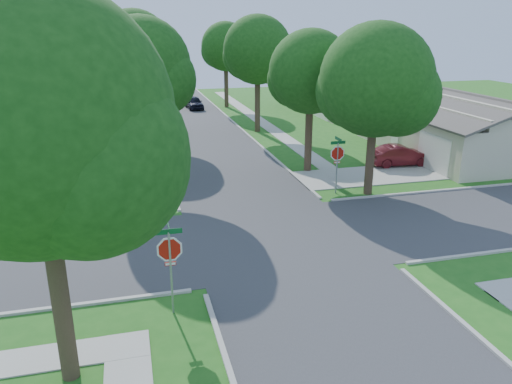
{
  "coord_description": "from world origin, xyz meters",
  "views": [
    {
      "loc": [
        -5.57,
        -18.33,
        8.5
      ],
      "look_at": [
        -0.5,
        1.35,
        1.6
      ],
      "focal_mm": 35.0,
      "sensor_mm": 36.0,
      "label": 1
    }
  ],
  "objects_px": {
    "tree_e_mid": "(258,53)",
    "tree_w_far": "(133,55)",
    "stop_sign_ne": "(337,156)",
    "house_ne_near": "(453,130)",
    "tree_e_near": "(311,76)",
    "tree_ne_corner": "(377,86)",
    "house_nw_far": "(10,103)",
    "tree_w_mid": "(136,52)",
    "stop_sign_sw": "(170,253)",
    "tree_w_near": "(143,71)",
    "tree_sw_corner": "(40,133)",
    "car_curb_west": "(156,96)",
    "car_driveway": "(400,155)",
    "car_curb_east": "(194,103)",
    "house_ne_far": "(345,95)"
  },
  "relations": [
    {
      "from": "tree_e_mid",
      "to": "tree_w_far",
      "type": "relative_size",
      "value": 1.15
    },
    {
      "from": "stop_sign_ne",
      "to": "house_ne_near",
      "type": "relative_size",
      "value": 0.22
    },
    {
      "from": "tree_e_near",
      "to": "tree_ne_corner",
      "type": "relative_size",
      "value": 0.96
    },
    {
      "from": "tree_e_near",
      "to": "house_nw_far",
      "type": "relative_size",
      "value": 0.61
    },
    {
      "from": "house_ne_near",
      "to": "house_nw_far",
      "type": "bearing_deg",
      "value": 146.71
    },
    {
      "from": "tree_w_mid",
      "to": "stop_sign_sw",
      "type": "bearing_deg",
      "value": -90.13
    },
    {
      "from": "tree_ne_corner",
      "to": "stop_sign_sw",
      "type": "bearing_deg",
      "value": -141.16
    },
    {
      "from": "tree_w_far",
      "to": "tree_w_mid",
      "type": "bearing_deg",
      "value": -89.95
    },
    {
      "from": "tree_e_mid",
      "to": "house_ne_near",
      "type": "distance_m",
      "value": 15.77
    },
    {
      "from": "tree_e_near",
      "to": "house_ne_near",
      "type": "height_order",
      "value": "tree_e_near"
    },
    {
      "from": "tree_e_near",
      "to": "tree_w_near",
      "type": "relative_size",
      "value": 0.92
    },
    {
      "from": "tree_w_far",
      "to": "tree_sw_corner",
      "type": "distance_m",
      "value": 41.1
    },
    {
      "from": "house_ne_near",
      "to": "car_curb_west",
      "type": "relative_size",
      "value": 3.25
    },
    {
      "from": "tree_w_near",
      "to": "house_nw_far",
      "type": "bearing_deg",
      "value": 116.27
    },
    {
      "from": "tree_e_mid",
      "to": "house_ne_near",
      "type": "height_order",
      "value": "tree_e_mid"
    },
    {
      "from": "tree_w_near",
      "to": "stop_sign_sw",
      "type": "bearing_deg",
      "value": -90.23
    },
    {
      "from": "house_ne_near",
      "to": "tree_e_mid",
      "type": "bearing_deg",
      "value": 138.3
    },
    {
      "from": "tree_sw_corner",
      "to": "tree_w_far",
      "type": "bearing_deg",
      "value": 86.11
    },
    {
      "from": "tree_e_mid",
      "to": "car_curb_west",
      "type": "distance_m",
      "value": 20.81
    },
    {
      "from": "stop_sign_sw",
      "to": "car_curb_west",
      "type": "bearing_deg",
      "value": 86.97
    },
    {
      "from": "stop_sign_sw",
      "to": "car_driveway",
      "type": "height_order",
      "value": "stop_sign_sw"
    },
    {
      "from": "stop_sign_ne",
      "to": "tree_e_mid",
      "type": "xyz_separation_m",
      "value": [
        0.06,
        16.31,
        4.22
      ]
    },
    {
      "from": "car_curb_west",
      "to": "tree_w_near",
      "type": "bearing_deg",
      "value": 91.94
    },
    {
      "from": "tree_ne_corner",
      "to": "car_curb_east",
      "type": "bearing_deg",
      "value": 99.91
    },
    {
      "from": "tree_sw_corner",
      "to": "car_curb_east",
      "type": "distance_m",
      "value": 42.01
    },
    {
      "from": "tree_e_mid",
      "to": "car_curb_west",
      "type": "height_order",
      "value": "tree_e_mid"
    },
    {
      "from": "stop_sign_ne",
      "to": "tree_w_near",
      "type": "distance_m",
      "value": 11.07
    },
    {
      "from": "tree_e_mid",
      "to": "tree_sw_corner",
      "type": "bearing_deg",
      "value": -113.53
    },
    {
      "from": "tree_sw_corner",
      "to": "car_curb_west",
      "type": "relative_size",
      "value": 2.28
    },
    {
      "from": "tree_w_mid",
      "to": "tree_w_far",
      "type": "bearing_deg",
      "value": 90.05
    },
    {
      "from": "stop_sign_ne",
      "to": "tree_w_near",
      "type": "height_order",
      "value": "tree_w_near"
    },
    {
      "from": "stop_sign_ne",
      "to": "tree_w_mid",
      "type": "distance_m",
      "value": 19.31
    },
    {
      "from": "tree_w_near",
      "to": "tree_e_near",
      "type": "bearing_deg",
      "value": -0.0
    },
    {
      "from": "stop_sign_ne",
      "to": "car_curb_east",
      "type": "xyz_separation_m",
      "value": [
        -3.5,
        29.04,
        -1.39
      ]
    },
    {
      "from": "tree_w_near",
      "to": "tree_w_mid",
      "type": "distance_m",
      "value": 12.01
    },
    {
      "from": "stop_sign_ne",
      "to": "house_ne_far",
      "type": "bearing_deg",
      "value": 65.07
    },
    {
      "from": "tree_w_near",
      "to": "car_curb_west",
      "type": "distance_m",
      "value": 31.31
    },
    {
      "from": "tree_e_mid",
      "to": "house_ne_far",
      "type": "height_order",
      "value": "tree_e_mid"
    },
    {
      "from": "tree_e_mid",
      "to": "house_ne_far",
      "type": "xyz_separation_m",
      "value": [
        11.23,
        7.99,
        -4.74
      ]
    },
    {
      "from": "house_ne_near",
      "to": "house_ne_far",
      "type": "relative_size",
      "value": 1.0
    },
    {
      "from": "stop_sign_ne",
      "to": "tree_e_mid",
      "type": "relative_size",
      "value": 0.32
    },
    {
      "from": "tree_e_near",
      "to": "tree_w_far",
      "type": "xyz_separation_m",
      "value": [
        -9.4,
        25.0,
        -0.14
      ]
    },
    {
      "from": "stop_sign_ne",
      "to": "tree_e_mid",
      "type": "bearing_deg",
      "value": 89.8
    },
    {
      "from": "car_curb_west",
      "to": "stop_sign_sw",
      "type": "bearing_deg",
      "value": 93.18
    },
    {
      "from": "tree_w_mid",
      "to": "house_ne_far",
      "type": "bearing_deg",
      "value": 21.17
    },
    {
      "from": "tree_e_near",
      "to": "tree_w_near",
      "type": "bearing_deg",
      "value": 180.0
    },
    {
      "from": "house_ne_near",
      "to": "car_driveway",
      "type": "relative_size",
      "value": 3.46
    },
    {
      "from": "tree_e_near",
      "to": "tree_w_mid",
      "type": "distance_m",
      "value": 15.26
    },
    {
      "from": "house_ne_far",
      "to": "house_nw_far",
      "type": "xyz_separation_m",
      "value": [
        -31.98,
        3.0,
        0.0
      ]
    },
    {
      "from": "tree_w_mid",
      "to": "car_curb_east",
      "type": "bearing_deg",
      "value": 65.36
    }
  ]
}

